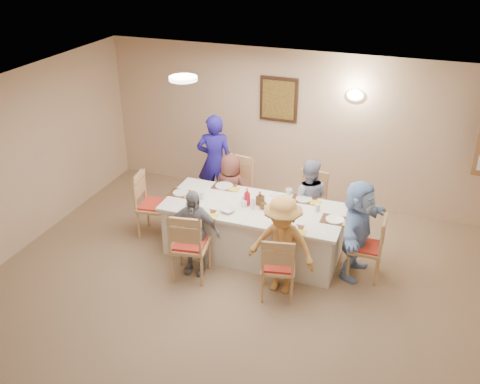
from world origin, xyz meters
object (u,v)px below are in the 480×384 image
(dining_table, at_px, (253,230))
(diner_right_end, at_px, (357,229))
(diner_back_left, at_px, (231,190))
(condiment_ketchup, at_px, (247,197))
(chair_front_left, at_px, (190,243))
(chair_back_right, at_px, (309,205))
(diner_front_right, at_px, (282,246))
(chair_back_left, at_px, (233,191))
(diner_front_left, at_px, (193,232))
(diner_back_right, at_px, (308,200))
(caregiver, at_px, (215,162))
(chair_left_end, at_px, (154,205))
(chair_right_end, at_px, (366,246))
(chair_front_right, at_px, (278,265))

(dining_table, bearing_deg, diner_right_end, 0.00)
(diner_back_left, height_order, condiment_ketchup, diner_back_left)
(diner_right_end, bearing_deg, chair_front_left, 121.62)
(chair_back_right, relative_size, diner_front_right, 0.73)
(chair_back_left, bearing_deg, diner_back_left, -80.52)
(diner_front_right, distance_m, condiment_ketchup, 1.00)
(diner_front_left, distance_m, diner_right_end, 2.13)
(chair_back_right, height_order, diner_front_right, diner_front_right)
(chair_back_left, bearing_deg, diner_back_right, 3.77)
(caregiver, bearing_deg, chair_back_left, 127.47)
(chair_front_left, bearing_deg, chair_left_end, -49.49)
(chair_back_right, height_order, caregiver, caregiver)
(chair_left_end, height_order, diner_right_end, diner_right_end)
(chair_front_left, relative_size, diner_back_right, 0.80)
(chair_right_end, height_order, diner_back_right, diner_back_right)
(chair_back_left, bearing_deg, condiment_ketchup, -48.35)
(chair_back_right, distance_m, diner_front_left, 1.91)
(chair_left_end, bearing_deg, caregiver, -31.87)
(diner_right_end, relative_size, condiment_ketchup, 5.38)
(chair_front_right, distance_m, diner_back_right, 1.49)
(caregiver, bearing_deg, diner_front_right, 117.38)
(chair_back_right, xyz_separation_m, chair_right_end, (0.95, -0.80, -0.03))
(diner_front_left, bearing_deg, chair_left_end, 137.51)
(diner_front_left, height_order, caregiver, caregiver)
(chair_back_right, height_order, chair_right_end, chair_back_right)
(dining_table, height_order, diner_back_left, diner_back_left)
(chair_right_end, xyz_separation_m, caregiver, (-2.60, 1.15, 0.34))
(diner_back_right, bearing_deg, dining_table, 39.46)
(diner_front_left, relative_size, caregiver, 0.77)
(chair_front_left, distance_m, caregiver, 2.02)
(dining_table, distance_m, diner_right_end, 1.45)
(dining_table, bearing_deg, chair_right_end, 0.00)
(diner_back_right, height_order, condiment_ketchup, diner_back_right)
(chair_back_left, relative_size, chair_back_right, 1.07)
(chair_left_end, distance_m, diner_front_left, 1.17)
(chair_back_right, bearing_deg, chair_left_end, -155.15)
(dining_table, relative_size, condiment_ketchup, 9.74)
(chair_left_end, height_order, diner_front_right, diner_front_right)
(chair_right_end, height_order, caregiver, caregiver)
(chair_back_right, xyz_separation_m, diner_back_right, (0.00, -0.12, 0.15))
(chair_front_left, relative_size, condiment_ketchup, 3.98)
(diner_back_left, relative_size, diner_front_left, 0.95)
(diner_back_right, height_order, diner_front_right, diner_front_right)
(chair_back_left, distance_m, condiment_ketchup, 1.02)
(dining_table, bearing_deg, diner_front_right, -48.58)
(chair_back_left, distance_m, chair_back_right, 1.20)
(chair_left_end, height_order, diner_back_right, diner_back_right)
(diner_right_end, bearing_deg, caregiver, 75.05)
(chair_right_end, relative_size, diner_front_left, 0.75)
(chair_front_right, height_order, chair_left_end, chair_left_end)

